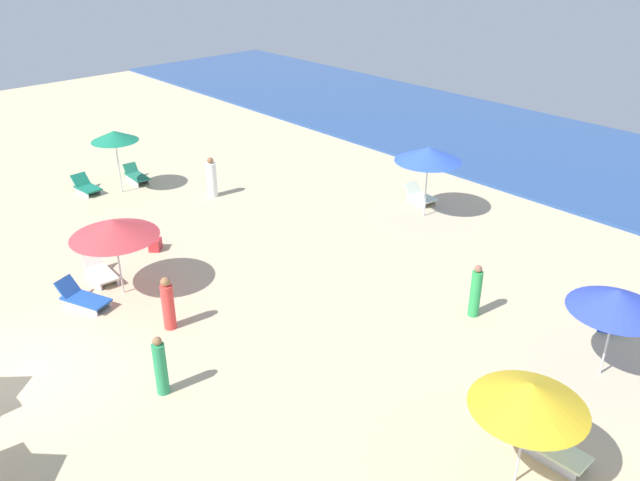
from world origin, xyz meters
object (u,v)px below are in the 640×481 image
(beachgoer_0, at_px, (212,179))
(cooler_box_0, at_px, (608,324))
(lounge_chair_1_1, at_px, (86,187))
(beachgoer_1, at_px, (160,367))
(lounge_chair_0_0, at_px, (100,272))
(lounge_chair_0_1, at_px, (83,298))
(lounge_chair_1_0, at_px, (136,176))
(cooler_box_1, at_px, (155,245))
(umbrella_2, at_px, (617,300))
(lounge_chair_4_0, at_px, (551,447))
(beachgoer_3, at_px, (476,292))
(beachgoer_2, at_px, (168,304))
(umbrella_4, at_px, (530,396))
(umbrella_3, at_px, (429,154))
(umbrella_0, at_px, (114,229))
(lounge_chair_3_0, at_px, (420,196))
(umbrella_1, at_px, (114,136))

(beachgoer_0, xyz_separation_m, cooler_box_0, (14.85, 2.49, -0.55))
(lounge_chair_1_1, bearing_deg, beachgoer_1, -112.12)
(lounge_chair_0_0, distance_m, lounge_chair_0_1, 1.53)
(lounge_chair_1_0, xyz_separation_m, cooler_box_1, (6.04, -2.57, -0.06))
(lounge_chair_1_1, bearing_deg, cooler_box_0, -76.78)
(beachgoer_0, bearing_deg, umbrella_2, 139.51)
(lounge_chair_4_0, bearing_deg, cooler_box_1, 94.09)
(lounge_chair_1_0, relative_size, beachgoer_0, 0.91)
(lounge_chair_4_0, xyz_separation_m, beachgoer_3, (-4.18, 3.23, 0.48))
(umbrella_2, relative_size, beachgoer_2, 1.52)
(umbrella_2, xyz_separation_m, umbrella_4, (0.48, -4.44, 0.04))
(beachgoer_0, bearing_deg, umbrella_3, 171.81)
(umbrella_0, height_order, lounge_chair_1_1, umbrella_0)
(beachgoer_0, relative_size, beachgoer_1, 1.04)
(lounge_chair_0_1, distance_m, beachgoer_3, 10.92)
(umbrella_3, height_order, cooler_box_1, umbrella_3)
(lounge_chair_0_0, height_order, lounge_chair_3_0, lounge_chair_3_0)
(beachgoer_3, distance_m, cooler_box_0, 3.54)
(lounge_chair_0_1, distance_m, umbrella_4, 12.41)
(umbrella_2, bearing_deg, umbrella_3, 155.08)
(umbrella_0, relative_size, beachgoer_2, 1.62)
(beachgoer_0, bearing_deg, beachgoer_1, 97.87)
(umbrella_0, height_order, lounge_chair_1_0, umbrella_0)
(lounge_chair_1_1, xyz_separation_m, umbrella_3, (10.52, 8.16, 2.12))
(beachgoer_3, bearing_deg, lounge_chair_4_0, 0.88)
(lounge_chair_0_1, distance_m, beachgoer_0, 8.45)
(umbrella_0, distance_m, beachgoer_1, 5.13)
(umbrella_2, bearing_deg, beachgoer_2, -142.75)
(lounge_chair_1_1, xyz_separation_m, umbrella_4, (19.79, -0.36, 1.86))
(lounge_chair_3_0, distance_m, beachgoer_0, 8.09)
(beachgoer_0, distance_m, beachgoer_2, 9.17)
(lounge_chair_4_0, xyz_separation_m, cooler_box_1, (-13.59, -1.24, -0.06))
(beachgoer_2, bearing_deg, cooler_box_1, -178.79)
(umbrella_1, xyz_separation_m, beachgoer_3, (14.82, 2.88, -1.58))
(umbrella_1, xyz_separation_m, umbrella_4, (18.90, -1.43, -0.21))
(umbrella_0, distance_m, lounge_chair_3_0, 11.88)
(umbrella_2, bearing_deg, lounge_chair_1_1, -168.09)
(lounge_chair_3_0, height_order, lounge_chair_4_0, lounge_chair_3_0)
(umbrella_0, xyz_separation_m, umbrella_2, (11.21, 6.68, -0.01))
(lounge_chair_0_0, distance_m, umbrella_4, 13.26)
(beachgoer_1, relative_size, beachgoer_2, 1.00)
(lounge_chair_0_1, relative_size, lounge_chair_3_0, 1.26)
(umbrella_3, bearing_deg, lounge_chair_3_0, 136.91)
(lounge_chair_4_0, xyz_separation_m, beachgoer_2, (-9.28, -3.25, 0.48))
(umbrella_0, height_order, beachgoer_2, umbrella_0)
(umbrella_0, bearing_deg, lounge_chair_1_0, 149.30)
(umbrella_2, xyz_separation_m, beachgoer_1, (-6.47, -8.11, -1.34))
(lounge_chair_1_0, bearing_deg, umbrella_2, -80.16)
(umbrella_1, xyz_separation_m, cooler_box_0, (17.67, 4.92, -2.13))
(umbrella_1, xyz_separation_m, lounge_chair_4_0, (19.01, -0.35, -2.06))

